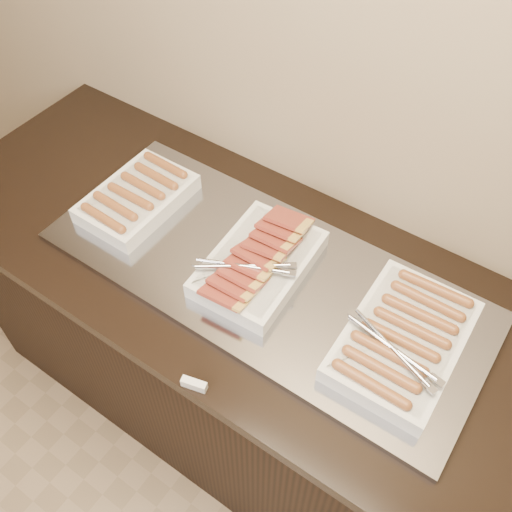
{
  "coord_description": "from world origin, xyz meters",
  "views": [
    {
      "loc": [
        0.54,
        1.35,
        2.12
      ],
      "look_at": [
        -0.0,
        2.13,
        0.97
      ],
      "focal_mm": 40.0,
      "sensor_mm": 36.0,
      "label": 1
    }
  ],
  "objects_px": {
    "dish_center": "(258,262)",
    "dish_right": "(402,340)",
    "counter": "(257,356)",
    "warming_tray": "(264,274)",
    "dish_left": "(137,197)"
  },
  "relations": [
    {
      "from": "dish_center",
      "to": "dish_right",
      "type": "bearing_deg",
      "value": -3.15
    },
    {
      "from": "counter",
      "to": "warming_tray",
      "type": "height_order",
      "value": "warming_tray"
    },
    {
      "from": "dish_left",
      "to": "dish_right",
      "type": "distance_m",
      "value": 0.84
    },
    {
      "from": "dish_right",
      "to": "dish_left",
      "type": "bearing_deg",
      "value": 178.57
    },
    {
      "from": "counter",
      "to": "warming_tray",
      "type": "distance_m",
      "value": 0.46
    },
    {
      "from": "counter",
      "to": "dish_right",
      "type": "xyz_separation_m",
      "value": [
        0.42,
        -0.0,
        0.5
      ]
    },
    {
      "from": "counter",
      "to": "dish_center",
      "type": "distance_m",
      "value": 0.5
    },
    {
      "from": "dish_center",
      "to": "dish_right",
      "type": "distance_m",
      "value": 0.41
    },
    {
      "from": "warming_tray",
      "to": "counter",
      "type": "bearing_deg",
      "value": 180.0
    },
    {
      "from": "dish_center",
      "to": "dish_right",
      "type": "height_order",
      "value": "dish_center"
    },
    {
      "from": "dish_right",
      "to": "warming_tray",
      "type": "bearing_deg",
      "value": 178.3
    },
    {
      "from": "warming_tray",
      "to": "dish_right",
      "type": "distance_m",
      "value": 0.4
    },
    {
      "from": "dish_left",
      "to": "dish_center",
      "type": "xyz_separation_m",
      "value": [
        0.43,
        -0.0,
        0.0
      ]
    },
    {
      "from": "dish_left",
      "to": "counter",
      "type": "bearing_deg",
      "value": 0.07
    },
    {
      "from": "counter",
      "to": "dish_right",
      "type": "height_order",
      "value": "dish_right"
    }
  ]
}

